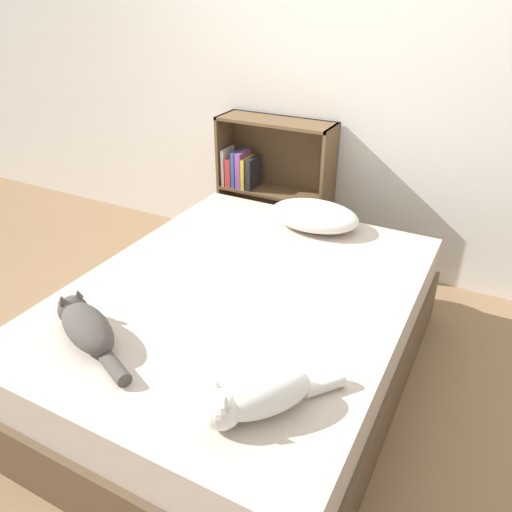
# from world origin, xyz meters

# --- Properties ---
(ground_plane) EXTENTS (8.00, 8.00, 0.00)m
(ground_plane) POSITION_xyz_m (0.00, 0.00, 0.00)
(ground_plane) COLOR #846647
(wall_back) EXTENTS (8.00, 0.06, 2.50)m
(wall_back) POSITION_xyz_m (0.00, 1.41, 1.25)
(wall_back) COLOR silver
(wall_back) RESTS_ON ground_plane
(bed) EXTENTS (1.50, 1.93, 0.53)m
(bed) POSITION_xyz_m (0.00, 0.00, 0.26)
(bed) COLOR brown
(bed) RESTS_ON ground_plane
(pillow) EXTENTS (0.51, 0.35, 0.14)m
(pillow) POSITION_xyz_m (0.05, 0.76, 0.60)
(pillow) COLOR white
(pillow) RESTS_ON bed
(cat_light) EXTENTS (0.37, 0.43, 0.16)m
(cat_light) POSITION_xyz_m (0.41, -0.63, 0.59)
(cat_light) COLOR white
(cat_light) RESTS_ON bed
(cat_dark) EXTENTS (0.51, 0.30, 0.14)m
(cat_dark) POSITION_xyz_m (-0.36, -0.60, 0.59)
(cat_dark) COLOR #47423D
(cat_dark) RESTS_ON bed
(bookshelf) EXTENTS (0.78, 0.26, 0.98)m
(bookshelf) POSITION_xyz_m (-0.47, 1.27, 0.51)
(bookshelf) COLOR brown
(bookshelf) RESTS_ON ground_plane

